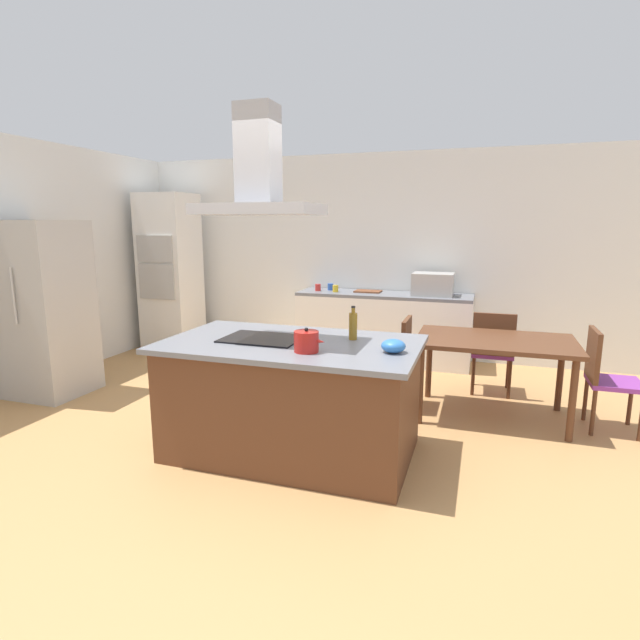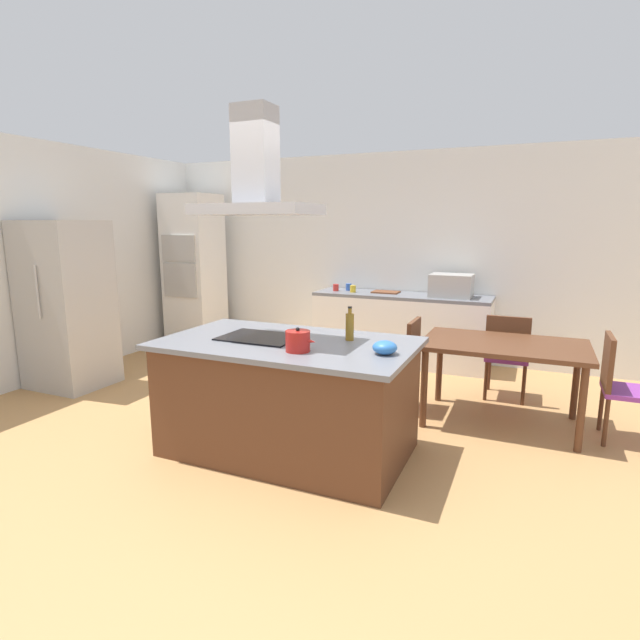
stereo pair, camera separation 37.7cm
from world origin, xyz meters
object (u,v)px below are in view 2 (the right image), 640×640
Objects in this scene: coffee_mug_yellow at (353,289)px; dining_table at (504,352)px; cutting_board at (386,292)px; chair_at_right_end at (621,382)px; cooktop at (260,337)px; mixing_bowl at (385,347)px; range_hood at (256,180)px; coffee_mug_red at (336,288)px; chair_at_left_end at (402,358)px; refrigerator at (67,305)px; chair_facing_back_wall at (507,352)px; tea_kettle at (298,341)px; countertop_microwave at (451,286)px; coffee_mug_blue at (349,287)px; olive_oil_bottle at (350,326)px; wall_oven_stack at (194,271)px.

coffee_mug_yellow is 0.06× the size of dining_table.
dining_table is (1.57, -1.66, -0.24)m from cutting_board.
coffee_mug_yellow is 3.31m from chair_at_right_end.
cooktop is 1.05m from mixing_bowl.
coffee_mug_red is at bearing 99.80° from range_hood.
cutting_board is at bearing 86.60° from cooktop.
coffee_mug_yellow reaches higher than dining_table.
chair_at_right_end is 1.83m from chair_at_left_end.
refrigerator is (-3.78, 0.59, -0.04)m from mixing_bowl.
chair_facing_back_wall reaches higher than dining_table.
range_hood reaches higher than mixing_bowl.
range_hood reaches higher than tea_kettle.
countertop_microwave is at bearing 114.46° from dining_table.
countertop_microwave is 0.56× the size of range_hood.
coffee_mug_red and coffee_mug_yellow have the same top height.
cutting_board reaches higher than dining_table.
coffee_mug_red is 0.10× the size of chair_at_right_end.
chair_at_left_end is at bearing -54.98° from coffee_mug_blue.
mixing_bowl is at bearing -65.38° from coffee_mug_blue.
cooktop is 1.20× the size of countertop_microwave.
coffee_mug_red is 0.06× the size of dining_table.
refrigerator is (-2.74, 0.51, 0.00)m from cooktop.
cutting_board is at bearing 133.43° from dining_table.
chair_at_left_end is at bearing 98.82° from mixing_bowl.
olive_oil_bottle reaches higher than chair_facing_back_wall.
chair_at_left_end is (0.37, 1.52, -0.47)m from tea_kettle.
olive_oil_bottle is 1.54m from dining_table.
countertop_microwave reaches higher than chair_facing_back_wall.
dining_table is (1.29, 1.52, -0.31)m from tea_kettle.
tea_kettle is 0.10× the size of wall_oven_stack.
dining_table is (0.73, -1.61, -0.37)m from countertop_microwave.
refrigerator is at bearing -171.99° from chair_at_right_end.
chair_facing_back_wall is (4.48, 1.42, -0.40)m from refrigerator.
countertop_microwave reaches higher than chair_at_left_end.
countertop_microwave is at bearing -3.41° from cutting_board.
range_hood is (2.66, -2.65, 1.00)m from wall_oven_stack.
cooktop is at bearing 151.08° from tea_kettle.
wall_oven_stack is at bearing 135.12° from range_hood.
coffee_mug_red is 0.04× the size of wall_oven_stack.
chair_facing_back_wall is at bearing -21.99° from coffee_mug_red.
coffee_mug_blue is 2.71m from dining_table.
refrigerator is 2.04× the size of chair_at_left_end.
coffee_mug_blue is 0.06× the size of dining_table.
mixing_bowl is 0.19× the size of chair_facing_back_wall.
wall_oven_stack is 2.44× the size of range_hood.
coffee_mug_red is at bearing 158.01° from chair_facing_back_wall.
mixing_bowl is 1.55m from dining_table.
cooktop is 0.43× the size of dining_table.
olive_oil_bottle is 1.53× the size of mixing_bowl.
coffee_mug_yellow is 0.10× the size of chair_at_right_end.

